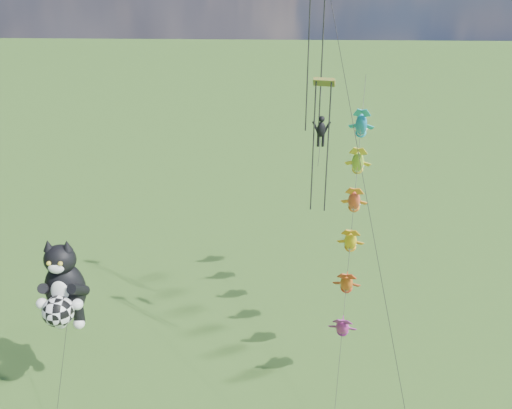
{
  "coord_description": "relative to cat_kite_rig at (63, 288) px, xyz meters",
  "views": [
    {
      "loc": [
        7.92,
        -20.26,
        26.01
      ],
      "look_at": [
        6.76,
        11.99,
        11.07
      ],
      "focal_mm": 40.0,
      "sensor_mm": 36.0,
      "label": 1
    }
  ],
  "objects": [
    {
      "name": "fish_windsock_rig",
      "position": [
        16.56,
        6.04,
        1.44
      ],
      "size": [
        3.01,
        15.75,
        17.8
      ],
      "rotation": [
        0.0,
        0.0,
        0.15
      ],
      "color": "brown",
      "rests_on": "ground"
    },
    {
      "name": "parafoil_rig",
      "position": [
        14.14,
        2.49,
        9.26
      ],
      "size": [
        6.05,
        16.76,
        25.9
      ],
      "rotation": [
        0.0,
        0.0,
        0.4
      ],
      "color": "brown",
      "rests_on": "ground"
    },
    {
      "name": "cat_kite_rig",
      "position": [
        0.0,
        0.0,
        0.0
      ],
      "size": [
        2.71,
        4.25,
        11.46
      ],
      "rotation": [
        0.0,
        0.0,
        -0.28
      ],
      "color": "brown",
      "rests_on": "ground"
    }
  ]
}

